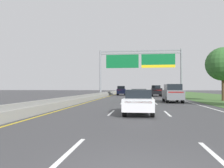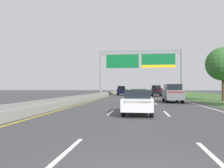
{
  "view_description": "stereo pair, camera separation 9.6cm",
  "coord_description": "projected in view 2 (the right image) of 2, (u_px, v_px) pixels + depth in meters",
  "views": [
    {
      "loc": [
        -0.05,
        -3.88,
        1.69
      ],
      "look_at": [
        -3.78,
        26.5,
        2.24
      ],
      "focal_mm": 34.23,
      "sensor_mm": 36.0,
      "label": 1
    },
    {
      "loc": [
        0.05,
        -3.87,
        1.69
      ],
      "look_at": [
        -3.78,
        26.5,
        2.24
      ],
      "focal_mm": 34.23,
      "sensor_mm": 36.0,
      "label": 2
    }
  ],
  "objects": [
    {
      "name": "car_navy_left_lane_suv",
      "position": [
        122.0,
        90.0,
        49.17
      ],
      "size": [
        2.02,
        4.75,
        2.11
      ],
      "rotation": [
        0.0,
        0.0,
        1.6
      ],
      "color": "#161E47",
      "rests_on": "ground"
    },
    {
      "name": "lane_striping",
      "position": [
        139.0,
        97.0,
        38.08
      ],
      "size": [
        11.96,
        106.0,
        0.01
      ],
      "color": "white",
      "rests_on": "ground"
    },
    {
      "name": "car_darkgreen_centre_lane_sedan",
      "position": [
        139.0,
        96.0,
        23.67
      ],
      "size": [
        1.88,
        4.43,
        1.57
      ],
      "rotation": [
        0.0,
        0.0,
        1.56
      ],
      "color": "#193D23",
      "rests_on": "ground"
    },
    {
      "name": "overhead_sign_gantry",
      "position": [
        140.0,
        63.0,
        38.99
      ],
      "size": [
        15.06,
        0.42,
        8.71
      ],
      "color": "gray",
      "rests_on": "ground"
    },
    {
      "name": "car_white_centre_lane_sedan",
      "position": [
        138.0,
        101.0,
        13.79
      ],
      "size": [
        1.91,
        4.43,
        1.57
      ],
      "rotation": [
        0.0,
        0.0,
        1.55
      ],
      "color": "silver",
      "rests_on": "ground"
    },
    {
      "name": "median_barrier_concrete",
      "position": [
        103.0,
        95.0,
        39.37
      ],
      "size": [
        0.6,
        110.0,
        0.85
      ],
      "color": "gray",
      "rests_on": "ground"
    },
    {
      "name": "roadside_tree_mid",
      "position": [
        223.0,
        64.0,
        27.7
      ],
      "size": [
        4.36,
        4.36,
        6.97
      ],
      "color": "#4C3823",
      "rests_on": "ground"
    },
    {
      "name": "ground_plane",
      "position": [
        139.0,
        97.0,
        38.53
      ],
      "size": [
        220.0,
        220.0,
        0.0
      ],
      "primitive_type": "plane",
      "color": "#3D3D3F"
    },
    {
      "name": "pickup_truck_black",
      "position": [
        156.0,
        91.0,
        43.1
      ],
      "size": [
        2.13,
        5.45,
        2.2
      ],
      "rotation": [
        0.0,
        0.0,
        1.55
      ],
      "color": "black",
      "rests_on": "ground"
    },
    {
      "name": "grass_verge_right",
      "position": [
        220.0,
        98.0,
        36.79
      ],
      "size": [
        14.0,
        110.0,
        0.02
      ],
      "primitive_type": "cube",
      "color": "#3D602D",
      "rests_on": "ground"
    },
    {
      "name": "car_grey_right_lane_suv",
      "position": [
        172.0,
        93.0,
        24.82
      ],
      "size": [
        1.92,
        4.71,
        2.11
      ],
      "rotation": [
        0.0,
        0.0,
        1.57
      ],
      "color": "slate",
      "rests_on": "ground"
    }
  ]
}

